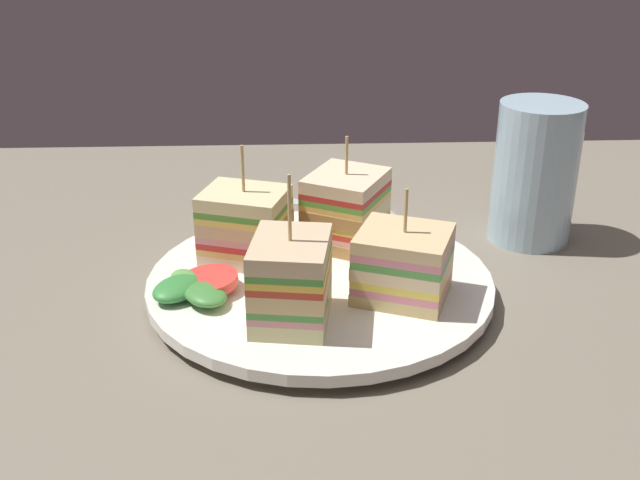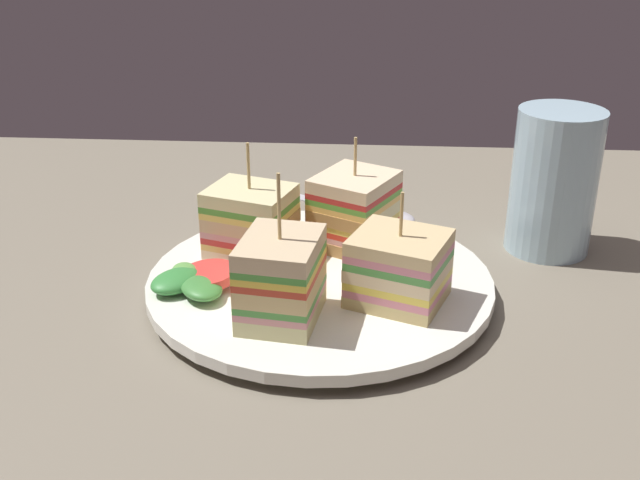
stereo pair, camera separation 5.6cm
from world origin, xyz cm
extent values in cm
cube|color=slate|center=(0.00, 0.00, -0.90)|extent=(121.50, 74.01, 1.80)
cylinder|color=white|center=(0.00, 0.00, 0.36)|extent=(15.90, 15.90, 0.71)
cylinder|color=white|center=(0.00, 0.00, 1.15)|extent=(25.64, 25.64, 0.87)
cube|color=beige|center=(-5.59, 3.29, 2.09)|extent=(7.42, 6.72, 1.02)
cube|color=#9E7242|center=(-2.72, 2.35, 2.09)|extent=(1.77, 4.79, 1.02)
cube|color=#F0C161|center=(-5.59, 3.29, 2.86)|extent=(7.42, 6.72, 0.51)
cube|color=red|center=(-5.59, 3.29, 3.36)|extent=(7.42, 6.72, 0.51)
cube|color=pink|center=(-5.59, 3.29, 3.87)|extent=(7.42, 6.72, 0.51)
cube|color=#D4B388|center=(-5.59, 3.29, 4.63)|extent=(7.42, 6.72, 1.02)
cube|color=#B2844C|center=(-2.72, 2.35, 4.63)|extent=(1.77, 4.79, 1.02)
cube|color=#EACC60|center=(-5.59, 3.29, 5.40)|extent=(7.42, 6.72, 0.51)
cube|color=#529737|center=(-5.59, 3.29, 5.90)|extent=(7.42, 6.72, 0.51)
cube|color=beige|center=(-5.59, 3.29, 6.67)|extent=(7.42, 6.72, 1.02)
cylinder|color=tan|center=(-5.59, 3.29, 8.99)|extent=(0.24, 0.24, 3.62)
cube|color=beige|center=(-2.18, -6.11, 2.15)|extent=(5.72, 6.80, 1.15)
cube|color=#B2844C|center=(-1.74, -3.12, 2.15)|extent=(4.78, 0.93, 1.15)
cube|color=#D98F8D|center=(-2.18, -6.11, 2.97)|extent=(5.72, 6.80, 0.48)
cube|color=#4E9C42|center=(-2.18, -6.11, 3.45)|extent=(5.72, 6.80, 0.48)
cube|color=#E2C481|center=(-2.18, -6.11, 4.26)|extent=(5.72, 6.80, 1.15)
cube|color=#9E7242|center=(-1.74, -3.12, 4.26)|extent=(4.78, 0.93, 1.15)
cube|color=#CC402A|center=(-2.18, -6.11, 5.07)|extent=(5.72, 6.80, 0.48)
cube|color=yellow|center=(-2.18, -6.11, 5.55)|extent=(5.72, 6.80, 0.48)
cube|color=#4C9E3D|center=(-2.18, -6.11, 6.03)|extent=(5.72, 6.80, 0.48)
cube|color=beige|center=(-2.18, -6.11, 6.85)|extent=(5.72, 6.80, 1.15)
cylinder|color=tan|center=(-2.18, -6.11, 9.66)|extent=(0.24, 0.24, 4.48)
cube|color=#DBC17B|center=(5.67, -3.16, 2.03)|extent=(7.74, 7.39, 0.90)
cube|color=#B2844C|center=(2.85, -2.08, 2.03)|extent=(2.18, 5.17, 0.90)
cube|color=pink|center=(5.67, -3.16, 2.76)|extent=(7.74, 7.39, 0.56)
cube|color=#F2D64F|center=(5.67, -3.16, 3.32)|extent=(7.74, 7.39, 0.56)
cube|color=beige|center=(5.67, -3.16, 4.05)|extent=(7.74, 7.39, 0.90)
cube|color=#B2844C|center=(2.85, -2.08, 4.05)|extent=(2.18, 5.17, 0.90)
cube|color=#519F48|center=(5.67, -3.16, 4.78)|extent=(7.74, 7.39, 0.56)
cube|color=pink|center=(5.67, -3.16, 5.34)|extent=(7.74, 7.39, 0.56)
cube|color=#DEC189|center=(5.67, -3.16, 6.07)|extent=(7.74, 7.39, 0.90)
cylinder|color=tan|center=(5.67, -3.16, 8.11)|extent=(0.24, 0.24, 3.16)
cube|color=#D5C686|center=(2.33, 6.06, 2.09)|extent=(7.63, 7.96, 1.01)
cube|color=#B2844C|center=(0.92, 3.38, 2.09)|extent=(4.78, 2.67, 1.01)
cube|color=#E8A39C|center=(2.33, 6.06, 2.83)|extent=(7.63, 7.96, 0.47)
cube|color=red|center=(2.33, 6.06, 3.30)|extent=(7.63, 7.96, 0.47)
cube|color=#E6C959|center=(2.33, 6.06, 3.76)|extent=(7.63, 7.96, 0.47)
cube|color=beige|center=(2.33, 6.06, 4.50)|extent=(7.63, 7.96, 1.01)
cube|color=#B2844C|center=(0.92, 3.38, 4.50)|extent=(4.78, 2.67, 1.01)
cube|color=#F2C063|center=(2.33, 6.06, 5.24)|extent=(7.63, 7.96, 0.47)
cube|color=#60A83F|center=(2.33, 6.06, 5.71)|extent=(7.63, 7.96, 0.47)
cube|color=red|center=(2.33, 6.06, 6.18)|extent=(7.63, 7.96, 0.47)
cube|color=beige|center=(2.33, 6.06, 6.92)|extent=(7.63, 7.96, 1.01)
cylinder|color=tan|center=(2.33, 6.06, 8.97)|extent=(0.24, 0.24, 3.09)
cylinder|color=#E6D47A|center=(-2.11, -0.31, 1.91)|extent=(3.63, 3.63, 0.29)
cylinder|color=#E4C774|center=(-1.93, 0.73, 2.43)|extent=(5.29, 5.30, 0.91)
cylinder|color=#E0CF83|center=(-1.78, -0.39, 2.83)|extent=(4.13, 4.16, 0.97)
ellipsoid|color=#41873E|center=(-8.13, -3.58, 2.24)|extent=(4.31, 4.88, 1.53)
ellipsoid|color=#398C3F|center=(-10.14, -2.69, 2.28)|extent=(4.78, 5.06, 1.38)
ellipsoid|color=#65AA4E|center=(-9.80, -1.33, 2.22)|extent=(3.10, 3.59, 1.12)
cylinder|color=#DF3B36|center=(-8.02, -1.80, 2.32)|extent=(4.25, 4.21, 1.06)
cube|color=silver|center=(-0.39, 17.71, 0.12)|extent=(10.64, 6.82, 0.25)
ellipsoid|color=silver|center=(5.92, 14.07, 0.50)|extent=(4.59, 4.20, 1.00)
cylinder|color=#AACDDF|center=(18.55, 9.63, 5.99)|extent=(6.97, 6.97, 11.99)
cylinder|color=brown|center=(18.55, 9.63, 1.94)|extent=(6.41, 6.41, 3.88)
camera|label=1|loc=(-2.14, -50.91, 28.20)|focal=43.35mm
camera|label=2|loc=(3.47, -50.84, 28.20)|focal=43.35mm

